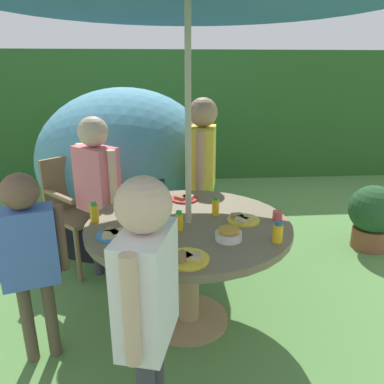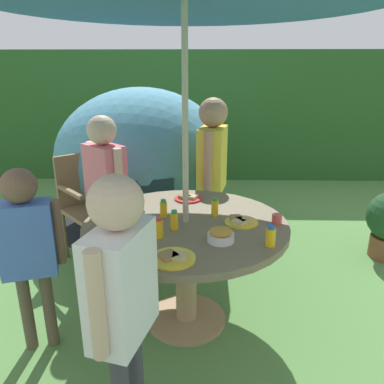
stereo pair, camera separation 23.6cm
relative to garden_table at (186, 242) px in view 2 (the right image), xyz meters
name	(u,v)px [view 2 (the right image)]	position (x,y,z in m)	size (l,w,h in m)	color
ground_plane	(186,321)	(0.00, 0.00, -0.59)	(10.00, 10.00, 0.02)	#548442
hedge_backdrop	(195,115)	(0.00, 3.70, 0.36)	(9.00, 0.70, 1.88)	#285623
garden_table	(186,242)	(0.00, 0.00, 0.00)	(1.25, 1.25, 0.72)	tan
wooden_chair	(90,200)	(-0.87, 0.91, -0.05)	(0.65, 0.65, 0.92)	brown
dome_tent	(143,159)	(-0.53, 1.69, 0.13)	(2.10, 2.10, 1.44)	teal
child_in_yellow_shirt	(212,159)	(0.19, 0.93, 0.31)	(0.27, 0.46, 1.40)	navy
child_in_pink_shirt	(105,177)	(-0.64, 0.61, 0.24)	(0.37, 0.37, 1.29)	#3F3F47
child_in_blue_shirt	(27,239)	(-0.87, -0.26, 0.13)	(0.37, 0.24, 1.12)	brown
child_in_white_shirt	(121,284)	(-0.22, -0.83, 0.22)	(0.26, 0.41, 1.25)	#3F3F47
snack_bowl	(221,235)	(0.20, -0.27, 0.17)	(0.15, 0.15, 0.08)	white
plate_mid_left	(108,231)	(-0.44, -0.17, 0.15)	(0.18, 0.18, 0.03)	#338CD8
plate_near_left	(173,258)	(-0.04, -0.48, 0.15)	(0.23, 0.23, 0.03)	yellow
plate_center_front	(241,221)	(0.34, -0.01, 0.15)	(0.20, 0.20, 0.03)	yellow
plate_center_back	(188,198)	(0.00, 0.41, 0.15)	(0.20, 0.20, 0.03)	red
juice_bottle_near_right	(164,209)	(-0.14, 0.08, 0.19)	(0.05, 0.05, 0.11)	yellow
juice_bottle_far_left	(159,228)	(-0.14, -0.23, 0.19)	(0.05, 0.05, 0.12)	yellow
juice_bottle_far_right	(271,236)	(0.46, -0.31, 0.19)	(0.05, 0.05, 0.12)	yellow
juice_bottle_mid_right	(129,197)	(-0.41, 0.30, 0.19)	(0.05, 0.05, 0.11)	yellow
juice_bottle_front_edge	(174,220)	(-0.06, -0.11, 0.19)	(0.05, 0.05, 0.12)	yellow
juice_bottle_back_edge	(215,208)	(0.18, 0.10, 0.19)	(0.05, 0.05, 0.12)	yellow
juice_bottle_spot_a	(95,209)	(-0.57, 0.06, 0.19)	(0.05, 0.05, 0.12)	yellow
cup_near	(277,219)	(0.55, -0.01, 0.16)	(0.06, 0.06, 0.06)	#E04C47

